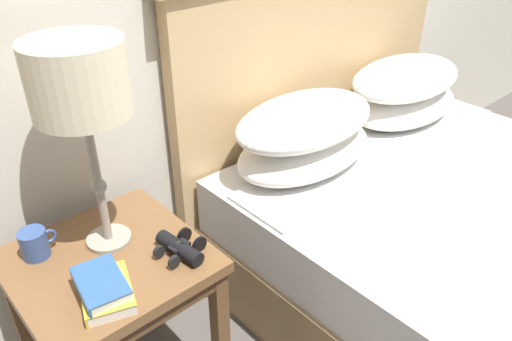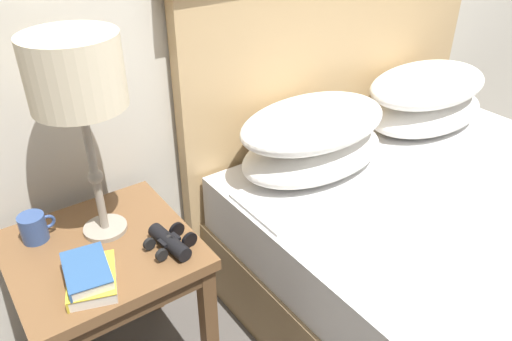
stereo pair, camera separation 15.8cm
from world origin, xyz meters
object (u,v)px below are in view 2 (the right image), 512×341
object	(u,v)px
book_on_nightstand	(91,280)
coffee_mug	(34,228)
book_stacked_on_top	(86,271)
nightstand	(104,268)
bed	(479,256)
binoculars_pair	(170,242)
table_lamp	(76,78)

from	to	relation	value
book_on_nightstand	coffee_mug	distance (m)	0.29
book_on_nightstand	book_stacked_on_top	size ratio (longest dim) A/B	1.11
nightstand	book_on_nightstand	size ratio (longest dim) A/B	2.71
book_stacked_on_top	nightstand	bearing A→B (deg)	59.18
bed	book_on_nightstand	world-z (taller)	bed
book_on_nightstand	book_stacked_on_top	xyz separation A→B (m)	(-0.01, 0.01, 0.03)
nightstand	coffee_mug	distance (m)	0.24
binoculars_pair	coffee_mug	distance (m)	0.41
binoculars_pair	coffee_mug	world-z (taller)	coffee_mug
book_stacked_on_top	coffee_mug	world-z (taller)	coffee_mug
bed	book_stacked_on_top	world-z (taller)	bed
table_lamp	coffee_mug	xyz separation A→B (m)	(-0.18, 0.08, -0.45)
table_lamp	coffee_mug	size ratio (longest dim) A/B	5.84
table_lamp	book_on_nightstand	xyz separation A→B (m)	(-0.11, -0.20, -0.47)
nightstand	coffee_mug	world-z (taller)	coffee_mug
table_lamp	binoculars_pair	bearing A→B (deg)	-56.82
nightstand	binoculars_pair	xyz separation A→B (m)	(0.17, -0.12, 0.11)
nightstand	table_lamp	size ratio (longest dim) A/B	0.94
table_lamp	nightstand	bearing A→B (deg)	-123.39
binoculars_pair	book_on_nightstand	bearing A→B (deg)	-176.38
nightstand	table_lamp	world-z (taller)	table_lamp
binoculars_pair	coffee_mug	bearing A→B (deg)	139.06
bed	coffee_mug	size ratio (longest dim) A/B	18.05
binoculars_pair	nightstand	bearing A→B (deg)	143.08
book_on_nightstand	coffee_mug	bearing A→B (deg)	103.60
table_lamp	coffee_mug	bearing A→B (deg)	157.24
book_stacked_on_top	bed	bearing A→B (deg)	-17.83
book_on_nightstand	coffee_mug	size ratio (longest dim) A/B	2.02
table_lamp	book_stacked_on_top	xyz separation A→B (m)	(-0.12, -0.20, -0.44)
coffee_mug	binoculars_pair	bearing A→B (deg)	-40.94
book_on_nightstand	book_stacked_on_top	distance (m)	0.03
nightstand	book_stacked_on_top	distance (m)	0.20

